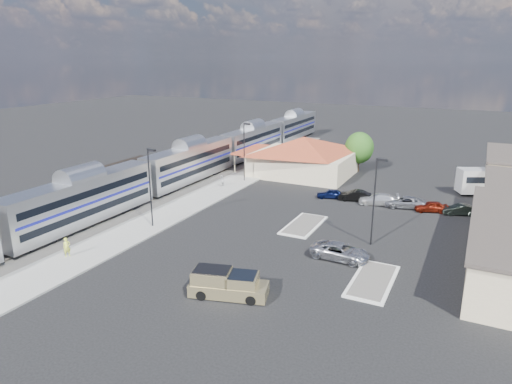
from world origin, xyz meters
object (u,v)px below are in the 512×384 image
at_px(station_depot, 303,156).
at_px(pickup_truck, 229,284).
at_px(suv, 340,252).
at_px(coach_bus, 502,180).

height_order(station_depot, pickup_truck, station_depot).
bearing_deg(pickup_truck, suv, -44.58).
xyz_separation_m(pickup_truck, suv, (5.94, 10.69, -0.24)).
height_order(suv, coach_bus, coach_bus).
bearing_deg(station_depot, pickup_truck, -77.42).
relative_size(station_depot, pickup_truck, 2.79).
relative_size(station_depot, coach_bus, 1.59).
bearing_deg(station_depot, suv, -62.89).
distance_m(suv, coach_bus, 33.06).
distance_m(pickup_truck, coach_bus, 45.24).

